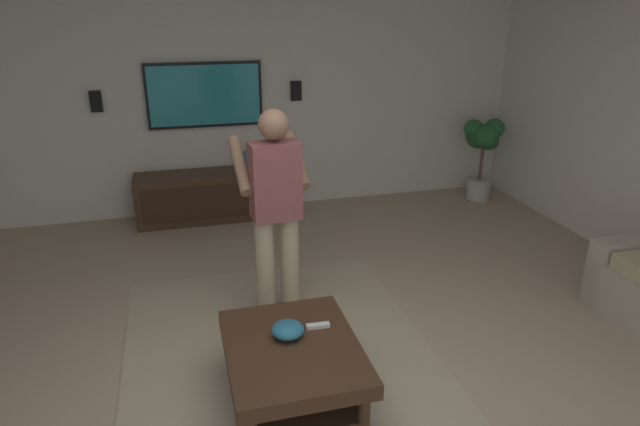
% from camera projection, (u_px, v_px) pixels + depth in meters
% --- Properties ---
extents(ground_plane, '(8.56, 8.56, 0.00)m').
position_uv_depth(ground_plane, '(314.00, 400.00, 3.44)').
color(ground_plane, tan).
extents(wall_back_tv, '(0.10, 6.98, 2.73)m').
position_uv_depth(wall_back_tv, '(234.00, 93.00, 6.20)').
color(wall_back_tv, silver).
rests_on(wall_back_tv, ground).
extents(area_rug, '(3.14, 2.13, 0.01)m').
position_uv_depth(area_rug, '(287.00, 377.00, 3.64)').
color(area_rug, tan).
rests_on(area_rug, ground).
extents(coffee_table, '(1.00, 0.80, 0.40)m').
position_uv_depth(coffee_table, '(293.00, 359.00, 3.36)').
color(coffee_table, '#422B1C').
rests_on(coffee_table, ground).
extents(media_console, '(0.45, 1.70, 0.55)m').
position_uv_depth(media_console, '(214.00, 196.00, 6.22)').
color(media_console, '#422B1C').
rests_on(media_console, ground).
extents(tv, '(0.05, 1.26, 0.71)m').
position_uv_depth(tv, '(205.00, 95.00, 6.04)').
color(tv, black).
extents(person_standing, '(0.56, 0.56, 1.64)m').
position_uv_depth(person_standing, '(275.00, 203.00, 4.09)').
color(person_standing, '#C6B793').
rests_on(person_standing, ground).
extents(potted_plant_tall, '(0.48, 0.49, 1.02)m').
position_uv_depth(potted_plant_tall, '(483.00, 145.00, 6.72)').
color(potted_plant_tall, '#B7B2A8').
rests_on(potted_plant_tall, ground).
extents(bowl, '(0.20, 0.20, 0.09)m').
position_uv_depth(bowl, '(288.00, 330.00, 3.38)').
color(bowl, teal).
rests_on(bowl, coffee_table).
extents(remote_white, '(0.05, 0.15, 0.02)m').
position_uv_depth(remote_white, '(318.00, 326.00, 3.49)').
color(remote_white, white).
rests_on(remote_white, coffee_table).
extents(vase_round, '(0.22, 0.22, 0.22)m').
position_uv_depth(vase_round, '(248.00, 160.00, 6.20)').
color(vase_round, teal).
rests_on(vase_round, media_console).
extents(wall_speaker_left, '(0.06, 0.12, 0.22)m').
position_uv_depth(wall_speaker_left, '(296.00, 91.00, 6.29)').
color(wall_speaker_left, black).
extents(wall_speaker_right, '(0.06, 0.12, 0.22)m').
position_uv_depth(wall_speaker_right, '(96.00, 101.00, 5.78)').
color(wall_speaker_right, black).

